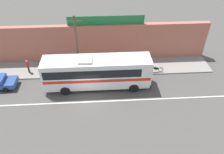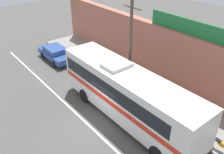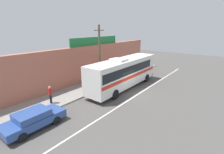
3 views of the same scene
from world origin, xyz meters
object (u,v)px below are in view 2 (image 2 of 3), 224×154
at_px(intercity_bus, 127,92).
at_px(pedestrian_far_right, 93,53).
at_px(parked_car, 56,53).
at_px(motorcycle_green, 189,126).
at_px(utility_pole, 130,49).
at_px(motorcycle_black, 220,144).

distance_m(intercity_bus, pedestrian_far_right, 8.69).
bearing_deg(parked_car, pedestrian_far_right, 39.19).
bearing_deg(motorcycle_green, parked_car, -173.91).
xyz_separation_m(intercity_bus, utility_pole, (-1.98, 2.04, 1.87)).
distance_m(motorcycle_black, pedestrian_far_right, 13.91).
relative_size(intercity_bus, pedestrian_far_right, 6.52).
distance_m(parked_car, pedestrian_far_right, 3.90).
bearing_deg(motorcycle_green, intercity_bus, -150.70).
xyz_separation_m(intercity_bus, parked_car, (-11.14, 0.48, -1.33)).
bearing_deg(motorcycle_green, pedestrian_far_right, 175.79).
distance_m(parked_car, motorcycle_green, 14.89).
bearing_deg(motorcycle_black, parked_car, -174.33).
xyz_separation_m(motorcycle_green, pedestrian_far_right, (-11.80, 0.87, 0.60)).
relative_size(parked_car, motorcycle_green, 2.36).
xyz_separation_m(parked_car, pedestrian_far_right, (3.00, 2.45, 0.43)).
distance_m(intercity_bus, parked_car, 11.23).
bearing_deg(motorcycle_green, utility_pole, -179.82).
relative_size(motorcycle_black, pedestrian_far_right, 1.11).
height_order(motorcycle_black, pedestrian_far_right, pedestrian_far_right).
distance_m(intercity_bus, motorcycle_green, 4.46).
height_order(intercity_bus, parked_car, intercity_bus).
bearing_deg(motorcycle_green, motorcycle_black, 2.62).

